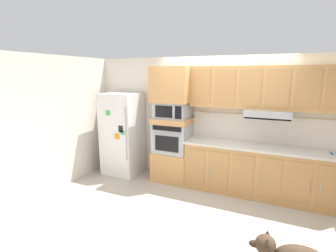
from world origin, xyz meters
name	(u,v)px	position (x,y,z in m)	size (l,w,h in m)	color
ground_plane	(205,204)	(0.00, 0.00, 0.00)	(9.60, 9.60, 0.00)	#B2A899
back_kitchen_wall	(222,121)	(0.00, 1.11, 1.25)	(6.20, 0.12, 2.50)	silver
side_panel_left	(73,120)	(-2.80, 0.00, 1.25)	(0.12, 7.10, 2.50)	silver
refrigerator	(123,134)	(-2.07, 0.68, 0.88)	(0.76, 0.73, 1.76)	white
oven_base_cabinet	(172,165)	(-0.91, 0.75, 0.30)	(0.74, 0.62, 0.60)	tan
built_in_oven	(173,137)	(-0.91, 0.75, 0.90)	(0.70, 0.62, 0.60)	#A8AAAF
appliance_mid_shelf	(173,120)	(-0.91, 0.75, 1.25)	(0.74, 0.62, 0.10)	tan
microwave	(173,110)	(-0.91, 0.75, 1.46)	(0.64, 0.54, 0.32)	#A8AAAF
appliance_upper_cabinet	(173,84)	(-0.91, 0.75, 1.96)	(0.74, 0.62, 0.68)	tan
lower_cabinet_run	(270,173)	(0.97, 0.75, 0.44)	(3.02, 0.63, 0.88)	tan
countertop_slab	(272,148)	(0.97, 0.75, 0.90)	(3.06, 0.64, 0.04)	beige
backsplash_panel	(274,130)	(0.97, 1.04, 1.17)	(3.06, 0.02, 0.50)	white
upper_cabinet_with_hood	(277,90)	(0.96, 0.87, 1.90)	(3.02, 0.48, 0.88)	tan
screwdriver	(332,153)	(1.84, 0.73, 0.93)	(0.14, 0.12, 0.03)	blue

